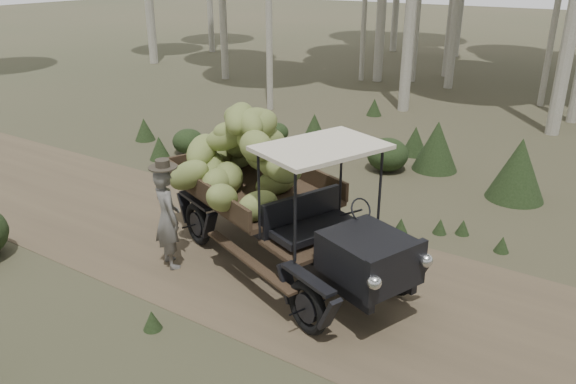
# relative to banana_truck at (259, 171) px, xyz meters

# --- Properties ---
(ground) EXTENTS (120.00, 120.00, 0.00)m
(ground) POSITION_rel_banana_truck_xyz_m (1.00, -0.28, -1.51)
(ground) COLOR #473D2B
(ground) RESTS_ON ground
(dirt_track) EXTENTS (70.00, 4.00, 0.01)m
(dirt_track) POSITION_rel_banana_truck_xyz_m (1.00, -0.28, -1.51)
(dirt_track) COLOR brown
(dirt_track) RESTS_ON ground
(banana_truck) EXTENTS (5.38, 3.43, 2.64)m
(banana_truck) POSITION_rel_banana_truck_xyz_m (0.00, 0.00, 0.00)
(banana_truck) COLOR black
(banana_truck) RESTS_ON ground
(farmer) EXTENTS (0.75, 0.65, 1.90)m
(farmer) POSITION_rel_banana_truck_xyz_m (-0.99, -1.25, -0.61)
(farmer) COLOR #5D5A55
(farmer) RESTS_ON ground
(undergrowth) EXTENTS (19.98, 20.98, 1.37)m
(undergrowth) POSITION_rel_banana_truck_xyz_m (2.38, -0.68, -1.00)
(undergrowth) COLOR #233319
(undergrowth) RESTS_ON ground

